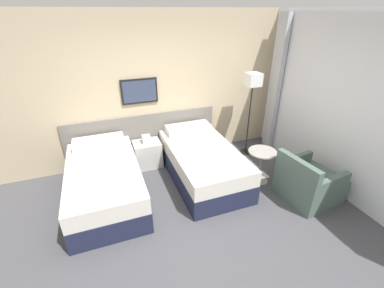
# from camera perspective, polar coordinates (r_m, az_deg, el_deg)

# --- Properties ---
(ground_plane) EXTENTS (16.00, 16.00, 0.00)m
(ground_plane) POSITION_cam_1_polar(r_m,az_deg,el_deg) (3.81, 1.01, -16.69)
(ground_plane) COLOR #47474C
(wall_headboard) EXTENTS (10.00, 0.10, 2.70)m
(wall_headboard) POSITION_cam_1_polar(r_m,az_deg,el_deg) (4.83, -7.98, 10.99)
(wall_headboard) COLOR #C6B28E
(wall_headboard) RESTS_ON ground_plane
(wall_window) EXTENTS (0.21, 4.47, 2.70)m
(wall_window) POSITION_cam_1_polar(r_m,az_deg,el_deg) (4.39, 33.24, 5.49)
(wall_window) COLOR white
(wall_window) RESTS_ON ground_plane
(bed_near_door) EXTENTS (1.05, 1.93, 0.72)m
(bed_near_door) POSITION_cam_1_polar(r_m,az_deg,el_deg) (4.23, -18.80, -7.96)
(bed_near_door) COLOR #1E233D
(bed_near_door) RESTS_ON ground_plane
(bed_near_window) EXTENTS (1.05, 1.93, 0.72)m
(bed_near_window) POSITION_cam_1_polar(r_m,az_deg,el_deg) (4.49, 2.28, -4.08)
(bed_near_window) COLOR #1E233D
(bed_near_window) RESTS_ON ground_plane
(nightstand) EXTENTS (0.50, 0.39, 0.63)m
(nightstand) POSITION_cam_1_polar(r_m,az_deg,el_deg) (4.91, -9.83, -2.11)
(nightstand) COLOR beige
(nightstand) RESTS_ON ground_plane
(floor_lamp) EXTENTS (0.25, 0.25, 1.65)m
(floor_lamp) POSITION_cam_1_polar(r_m,az_deg,el_deg) (5.00, 13.29, 12.32)
(floor_lamp) COLOR black
(floor_lamp) RESTS_ON ground_plane
(side_table) EXTENTS (0.47, 0.47, 0.59)m
(side_table) POSITION_cam_1_polar(r_m,az_deg,el_deg) (4.48, 15.18, -3.53)
(side_table) COLOR gray
(side_table) RESTS_ON ground_plane
(armchair) EXTENTS (0.87, 0.85, 0.77)m
(armchair) POSITION_cam_1_polar(r_m,az_deg,el_deg) (4.44, 24.34, -8.02)
(armchair) COLOR #4C6056
(armchair) RESTS_ON ground_plane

